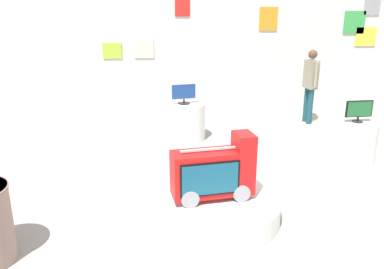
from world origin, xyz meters
TOP-DOWN VIEW (x-y plane):
  - ground_plane at (0.00, 0.00)m, footprint 30.00×30.00m
  - back_wall_display at (0.00, 5.44)m, footprint 12.09×0.13m
  - main_display_pedestal at (-0.05, 0.26)m, footprint 1.71×1.71m
  - novelty_firetruck_tv at (-0.03, 0.26)m, footprint 1.05×0.53m
  - display_pedestal_left_rear at (2.59, 1.94)m, footprint 0.70×0.70m
  - tv_on_left_rear at (2.59, 1.93)m, footprint 0.46×0.17m
  - display_pedestal_center_rear at (-0.24, 3.45)m, footprint 0.85×0.85m
  - tv_on_center_rear at (-0.24, 3.45)m, footprint 0.51×0.24m
  - shopper_browsing_near_truck at (2.68, 4.45)m, footprint 0.24×0.56m

SIDE VIEW (x-z plane):
  - ground_plane at x=0.00m, z-range 0.00..0.00m
  - main_display_pedestal at x=-0.05m, z-range 0.00..0.28m
  - display_pedestal_left_rear at x=2.59m, z-range 0.00..0.73m
  - display_pedestal_center_rear at x=-0.24m, z-range 0.00..0.73m
  - novelty_firetruck_tv at x=-0.03m, z-range 0.20..1.02m
  - tv_on_left_rear at x=2.59m, z-range 0.76..1.12m
  - tv_on_center_rear at x=-0.24m, z-range 0.75..1.15m
  - shopper_browsing_near_truck at x=2.68m, z-range 0.14..1.81m
  - back_wall_display at x=0.00m, z-range 0.01..3.28m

